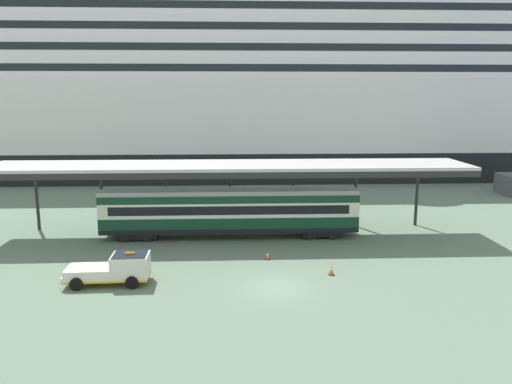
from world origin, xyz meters
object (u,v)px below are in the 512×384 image
Objects in this scene: traffic_cone_near at (268,255)px; traffic_cone_mid at (332,270)px; service_truck at (116,268)px; cruise_ship at (223,90)px; train_carriage at (230,210)px.

traffic_cone_mid reaches higher than traffic_cone_near.
traffic_cone_near is 5.26m from traffic_cone_mid.
service_truck is 13.94m from traffic_cone_mid.
train_carriage is (1.23, -36.50, -10.20)m from cruise_ship.
cruise_ship is 201.07× the size of traffic_cone_mid.
train_carriage is at bearing 55.09° from service_truck.
cruise_ship reaches higher than traffic_cone_near.
traffic_cone_mid is (7.99, -45.83, -12.18)m from cruise_ship.
traffic_cone_mid is (13.90, 0.89, -0.66)m from service_truck.
train_carriage is 12.53m from service_truck.
cruise_ship reaches higher than traffic_cone_mid.
cruise_ship is at bearing 95.36° from traffic_cone_near.
traffic_cone_mid is at bearing -40.24° from traffic_cone_near.
service_truck is 8.57× the size of traffic_cone_near.
train_carriage is at bearing 125.95° from traffic_cone_mid.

